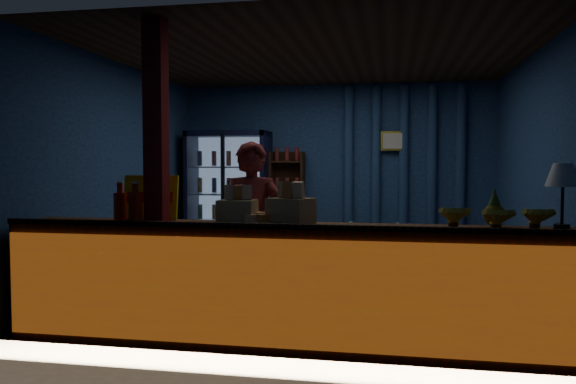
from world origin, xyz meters
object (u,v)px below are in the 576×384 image
(green_chair, at_px, (373,247))
(table_lamp, at_px, (563,178))
(shopkeeper, at_px, (252,231))
(pastry_tray, at_px, (256,220))

(green_chair, height_order, table_lamp, table_lamp)
(shopkeeper, height_order, table_lamp, shopkeeper)
(shopkeeper, relative_size, pastry_tray, 3.23)
(shopkeeper, relative_size, green_chair, 2.31)
(pastry_tray, height_order, table_lamp, table_lamp)
(green_chair, relative_size, table_lamp, 1.46)
(shopkeeper, xyz_separation_m, table_lamp, (2.46, -0.54, 0.51))
(pastry_tray, distance_m, table_lamp, 2.32)
(pastry_tray, relative_size, table_lamp, 1.04)
(green_chair, xyz_separation_m, pastry_tray, (-0.83, -3.15, 0.66))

